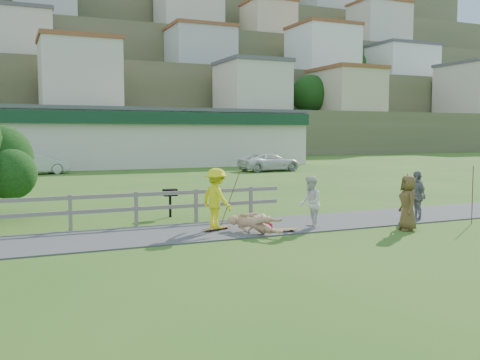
{
  "coord_description": "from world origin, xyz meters",
  "views": [
    {
      "loc": [
        -5.7,
        -13.37,
        2.93
      ],
      "look_at": [
        1.02,
        2.0,
        1.47
      ],
      "focal_mm": 40.0,
      "sensor_mm": 36.0,
      "label": 1
    }
  ],
  "objects_px": {
    "car_silver": "(35,164)",
    "bbq": "(170,203)",
    "skater_fallen": "(255,223)",
    "spectator_a": "(310,203)",
    "spectator_b": "(417,196)",
    "skater_rider": "(216,202)",
    "spectator_c": "(408,203)",
    "car_white": "(270,162)"
  },
  "relations": [
    {
      "from": "car_silver",
      "to": "bbq",
      "type": "distance_m",
      "value": 23.02
    },
    {
      "from": "skater_rider",
      "to": "car_silver",
      "type": "height_order",
      "value": "skater_rider"
    },
    {
      "from": "skater_fallen",
      "to": "spectator_c",
      "type": "bearing_deg",
      "value": -42.43
    },
    {
      "from": "car_silver",
      "to": "skater_rider",
      "type": "bearing_deg",
      "value": 174.33
    },
    {
      "from": "skater_fallen",
      "to": "spectator_b",
      "type": "relative_size",
      "value": 1.09
    },
    {
      "from": "spectator_a",
      "to": "spectator_b",
      "type": "bearing_deg",
      "value": 116.16
    },
    {
      "from": "spectator_a",
      "to": "car_silver",
      "type": "height_order",
      "value": "spectator_a"
    },
    {
      "from": "spectator_a",
      "to": "bbq",
      "type": "xyz_separation_m",
      "value": [
        -3.25,
        4.03,
        -0.33
      ]
    },
    {
      "from": "spectator_a",
      "to": "spectator_b",
      "type": "distance_m",
      "value": 4.17
    },
    {
      "from": "spectator_c",
      "to": "car_white",
      "type": "distance_m",
      "value": 25.68
    },
    {
      "from": "bbq",
      "to": "spectator_a",
      "type": "bearing_deg",
      "value": -51.78
    },
    {
      "from": "spectator_c",
      "to": "car_white",
      "type": "xyz_separation_m",
      "value": [
        7.71,
        24.5,
        -0.15
      ]
    },
    {
      "from": "skater_rider",
      "to": "spectator_c",
      "type": "distance_m",
      "value": 5.79
    },
    {
      "from": "car_silver",
      "to": "car_white",
      "type": "bearing_deg",
      "value": -116.25
    },
    {
      "from": "skater_fallen",
      "to": "car_silver",
      "type": "height_order",
      "value": "car_silver"
    },
    {
      "from": "spectator_a",
      "to": "bbq",
      "type": "bearing_deg",
      "value": -115.26
    },
    {
      "from": "spectator_b",
      "to": "bbq",
      "type": "bearing_deg",
      "value": -105.04
    },
    {
      "from": "spectator_c",
      "to": "car_white",
      "type": "height_order",
      "value": "spectator_c"
    },
    {
      "from": "spectator_b",
      "to": "spectator_c",
      "type": "xyz_separation_m",
      "value": [
        -1.55,
        -1.35,
        -0.0
      ]
    },
    {
      "from": "spectator_a",
      "to": "spectator_c",
      "type": "height_order",
      "value": "spectator_c"
    },
    {
      "from": "skater_rider",
      "to": "bbq",
      "type": "height_order",
      "value": "skater_rider"
    },
    {
      "from": "car_white",
      "to": "bbq",
      "type": "height_order",
      "value": "car_white"
    },
    {
      "from": "spectator_c",
      "to": "spectator_a",
      "type": "bearing_deg",
      "value": -96.61
    },
    {
      "from": "spectator_c",
      "to": "car_silver",
      "type": "distance_m",
      "value": 29.61
    },
    {
      "from": "car_white",
      "to": "spectator_a",
      "type": "bearing_deg",
      "value": 150.68
    },
    {
      "from": "skater_fallen",
      "to": "spectator_a",
      "type": "bearing_deg",
      "value": -24.96
    },
    {
      "from": "car_silver",
      "to": "car_white",
      "type": "xyz_separation_m",
      "value": [
        16.92,
        -3.64,
        -0.07
      ]
    },
    {
      "from": "spectator_b",
      "to": "spectator_a",
      "type": "bearing_deg",
      "value": -76.35
    },
    {
      "from": "skater_fallen",
      "to": "bbq",
      "type": "xyz_separation_m",
      "value": [
        -1.34,
        4.09,
        0.16
      ]
    },
    {
      "from": "spectator_b",
      "to": "skater_rider",
      "type": "bearing_deg",
      "value": -83.44
    },
    {
      "from": "spectator_a",
      "to": "car_white",
      "type": "relative_size",
      "value": 0.33
    },
    {
      "from": "car_silver",
      "to": "car_white",
      "type": "relative_size",
      "value": 0.93
    },
    {
      "from": "skater_rider",
      "to": "skater_fallen",
      "type": "xyz_separation_m",
      "value": [
        0.84,
        -0.91,
        -0.57
      ]
    },
    {
      "from": "skater_rider",
      "to": "spectator_c",
      "type": "height_order",
      "value": "skater_rider"
    },
    {
      "from": "skater_rider",
      "to": "bbq",
      "type": "relative_size",
      "value": 1.82
    },
    {
      "from": "spectator_a",
      "to": "spectator_b",
      "type": "height_order",
      "value": "spectator_b"
    },
    {
      "from": "bbq",
      "to": "spectator_b",
      "type": "bearing_deg",
      "value": -29.05
    },
    {
      "from": "skater_fallen",
      "to": "car_white",
      "type": "bearing_deg",
      "value": 35.46
    },
    {
      "from": "spectator_a",
      "to": "car_white",
      "type": "distance_m",
      "value": 25.37
    },
    {
      "from": "skater_rider",
      "to": "car_silver",
      "type": "distance_m",
      "value": 26.25
    },
    {
      "from": "spectator_b",
      "to": "spectator_c",
      "type": "relative_size",
      "value": 1.0
    },
    {
      "from": "spectator_b",
      "to": "car_silver",
      "type": "xyz_separation_m",
      "value": [
        -10.77,
        26.79,
        -0.09
      ]
    }
  ]
}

